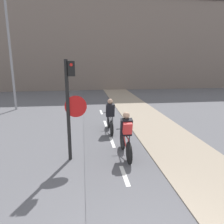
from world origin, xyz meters
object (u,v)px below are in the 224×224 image
at_px(traffic_light_pole, 70,100).
at_px(cyclist_near, 126,136).
at_px(street_lamp_far, 8,30).
at_px(cyclist_far, 110,117).

bearing_deg(traffic_light_pole, cyclist_near, -1.29).
bearing_deg(traffic_light_pole, street_lamp_far, 116.59).
distance_m(traffic_light_pole, cyclist_near, 2.11).
height_order(cyclist_near, cyclist_far, cyclist_near).
xyz_separation_m(traffic_light_pole, street_lamp_far, (-3.91, 7.82, 2.91)).
bearing_deg(cyclist_far, street_lamp_far, 135.88).
bearing_deg(street_lamp_far, traffic_light_pole, -63.41).
bearing_deg(cyclist_near, traffic_light_pole, 178.71).
xyz_separation_m(traffic_light_pole, cyclist_near, (1.72, -0.04, -1.22)).
height_order(traffic_light_pole, cyclist_near, traffic_light_pole).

